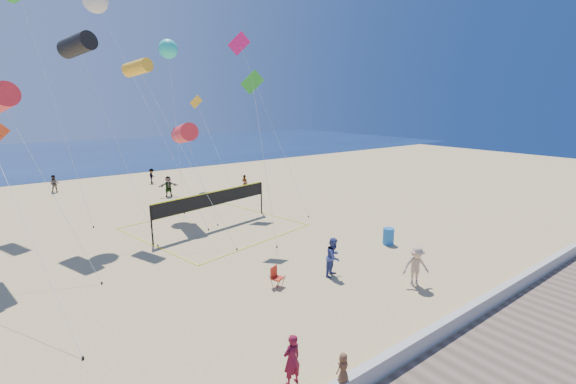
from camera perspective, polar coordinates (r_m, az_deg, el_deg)
ground at (r=14.67m, az=3.67°, el=-19.76°), size 120.00×120.00×0.00m
ocean at (r=72.23m, az=-30.23°, el=4.88°), size 140.00×50.00×0.03m
seawall at (r=12.79m, az=13.26°, el=-24.01°), size 32.00×0.30×0.60m
woman at (r=11.99m, az=0.58°, el=-23.58°), size 0.58×0.38×1.57m
toddler at (r=11.43m, az=8.16°, el=-24.34°), size 0.41×0.27×0.84m
bystander_a at (r=18.39m, az=6.76°, el=-9.51°), size 1.10×1.00×1.86m
bystander_b at (r=18.21m, az=18.43°, el=-10.39°), size 1.37×1.20×1.84m
far_person_1 at (r=35.23m, az=-17.29°, el=0.82°), size 1.73×0.88×1.79m
far_person_2 at (r=35.35m, az=-6.42°, el=1.24°), size 0.60×0.70×1.64m
far_person_3 at (r=41.11m, az=-31.30°, el=1.05°), size 0.93×0.82×1.61m
far_person_4 at (r=41.75m, az=-19.52°, el=2.27°), size 1.00×1.11×1.50m
camp_chair at (r=17.42m, az=-1.82°, el=-12.26°), size 0.63×0.72×1.01m
trash_barrel at (r=23.05m, az=14.66°, el=-6.36°), size 0.81×0.81×0.95m
volleyball_net at (r=25.47m, az=-11.02°, el=-1.59°), size 10.62×10.50×2.40m
kite_1 at (r=26.58m, az=-28.76°, el=18.53°), size 3.12×6.50×11.92m
kite_2 at (r=25.59m, az=-21.39°, el=16.75°), size 3.42×7.78×10.56m
kite_4 at (r=22.83m, az=-5.05°, el=14.30°), size 1.35×3.09×9.84m
kite_5 at (r=31.01m, az=-6.68°, el=19.76°), size 2.45×6.88×13.27m
kite_6 at (r=28.87m, az=-26.66°, el=24.04°), size 5.19×6.70×14.88m
kite_7 at (r=31.77m, az=-17.34°, el=19.56°), size 1.80×3.96×12.61m
kite_9 at (r=38.52m, az=-13.02°, el=11.87°), size 1.34×7.48×8.78m
kite_10 at (r=27.25m, az=-15.09°, el=8.39°), size 1.66×4.33×6.76m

